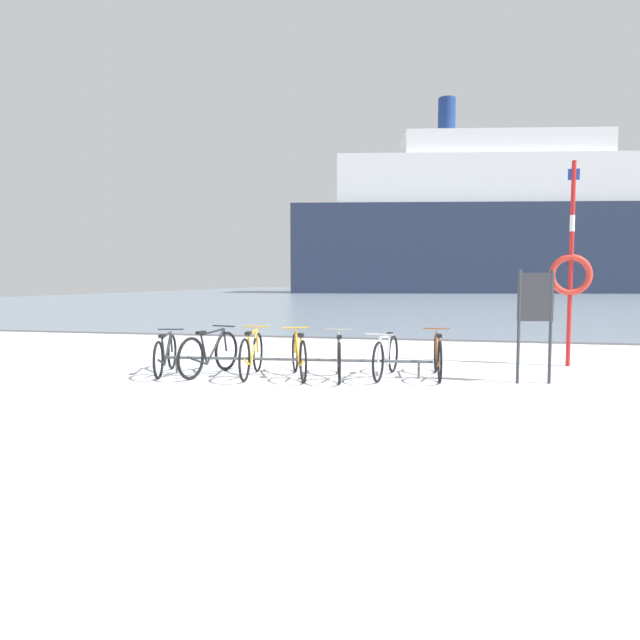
{
  "coord_description": "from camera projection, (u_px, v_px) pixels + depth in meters",
  "views": [
    {
      "loc": [
        0.92,
        -5.13,
        1.62
      ],
      "look_at": [
        -1.43,
        6.05,
        0.79
      ],
      "focal_mm": 30.91,
      "sensor_mm": 36.0,
      "label": 1
    }
  ],
  "objects": [
    {
      "name": "bicycle_1",
      "position": [
        210.0,
        353.0,
        9.41
      ],
      "size": [
        0.52,
        1.71,
        0.82
      ],
      "color": "black",
      "rests_on": "ground"
    },
    {
      "name": "bicycle_3",
      "position": [
        299.0,
        355.0,
        9.17
      ],
      "size": [
        0.71,
        1.61,
        0.8
      ],
      "color": "black",
      "rests_on": "ground"
    },
    {
      "name": "rescue_post",
      "position": [
        571.0,
        270.0,
        10.26
      ],
      "size": [
        0.78,
        0.12,
        3.82
      ],
      "color": "red",
      "rests_on": "ground"
    },
    {
      "name": "bicycle_0",
      "position": [
        166.0,
        354.0,
        9.5
      ],
      "size": [
        0.57,
        1.61,
        0.75
      ],
      "color": "black",
      "rests_on": "ground"
    },
    {
      "name": "bicycle_6",
      "position": [
        438.0,
        356.0,
        9.16
      ],
      "size": [
        0.46,
        1.69,
        0.79
      ],
      "color": "black",
      "rests_on": "ground"
    },
    {
      "name": "info_sign",
      "position": [
        535.0,
        308.0,
        8.55
      ],
      "size": [
        0.55,
        0.15,
        1.78
      ],
      "color": "#33383D",
      "rests_on": "ground"
    },
    {
      "name": "bike_rack",
      "position": [
        294.0,
        360.0,
        9.3
      ],
      "size": [
        4.6,
        0.45,
        0.31
      ],
      "color": "#4C5156",
      "rests_on": "ground"
    },
    {
      "name": "ground",
      "position": [
        427.0,
        296.0,
        57.93
      ],
      "size": [
        80.0,
        132.0,
        0.08
      ],
      "color": "silver"
    },
    {
      "name": "bicycle_4",
      "position": [
        339.0,
        357.0,
        9.05
      ],
      "size": [
        0.48,
        1.66,
        0.78
      ],
      "color": "black",
      "rests_on": "ground"
    },
    {
      "name": "bicycle_2",
      "position": [
        252.0,
        354.0,
        9.24
      ],
      "size": [
        0.46,
        1.67,
        0.82
      ],
      "color": "black",
      "rests_on": "ground"
    },
    {
      "name": "bicycle_5",
      "position": [
        386.0,
        356.0,
        9.17
      ],
      "size": [
        0.46,
        1.67,
        0.77
      ],
      "color": "black",
      "rests_on": "ground"
    },
    {
      "name": "ferry_ship",
      "position": [
        507.0,
        228.0,
        72.66
      ],
      "size": [
        58.44,
        21.92,
        25.33
      ],
      "color": "#232D47",
      "rests_on": "ground"
    }
  ]
}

